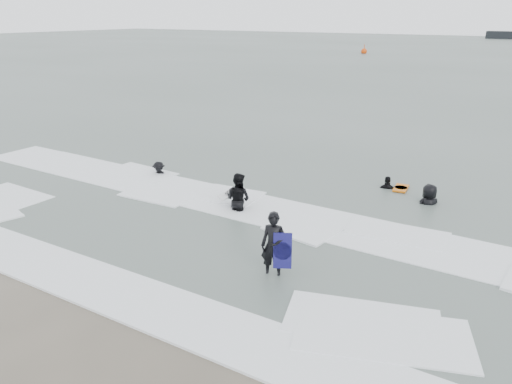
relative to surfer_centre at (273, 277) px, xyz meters
The scene contains 9 objects.
ground 3.17m from the surfer_centre, 136.48° to the right, with size 320.00×320.00×0.00m, color brown.
surfer_centre is the anchor object (origin of this frame).
surfer_wading 4.84m from the surfer_centre, 135.00° to the left, with size 0.95×0.74×1.95m, color black.
surfer_breaker 9.91m from the surfer_centre, 149.97° to the left, with size 0.95×0.55×1.47m, color black.
surfer_right_near 8.46m from the surfer_centre, 87.63° to the left, with size 0.99×0.41×1.68m, color black.
surfer_right_far 7.89m from the surfer_centre, 74.06° to the left, with size 0.94×0.61×1.93m, color black.
surf_foam 2.75m from the surfer_centre, 146.65° to the left, with size 30.03×9.06×0.09m.
bodyboards 4.23m from the surfer_centre, 102.55° to the left, with size 5.44×9.29×1.25m.
buoy 78.71m from the surfer_centre, 108.79° to the left, with size 1.00×1.00×1.65m.
Camera 1 is at (8.14, -8.01, 6.63)m, focal length 35.00 mm.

